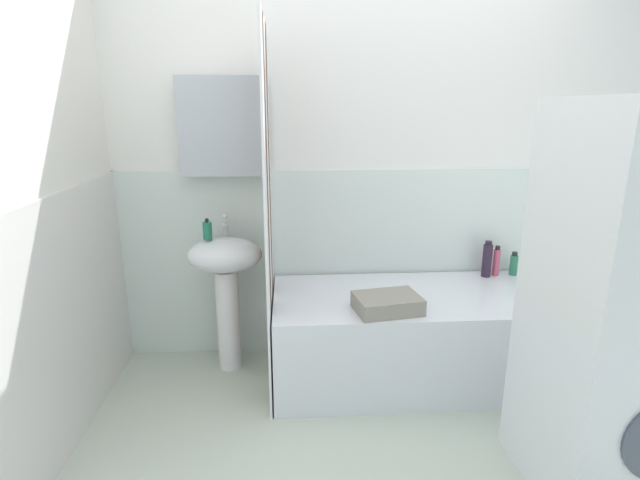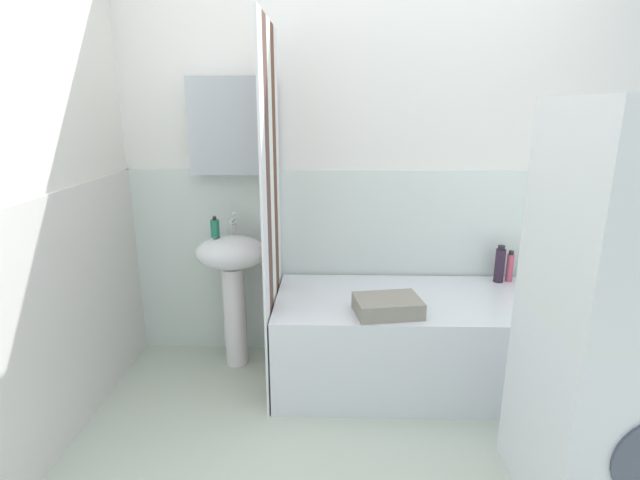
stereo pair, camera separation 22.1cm
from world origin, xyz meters
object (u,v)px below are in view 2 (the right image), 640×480
Objects in this scene: bathtub at (417,340)px; washer_dryer_stack at (629,322)px; body_wash_bottle at (510,267)px; lotion_bottle at (500,265)px; towel_folded at (388,306)px; soap_dispenser at (215,228)px; shampoo_bottle at (528,270)px; sink at (233,272)px.

washer_dryer_stack reaches higher than bathtub.
body_wash_bottle is 0.07m from lotion_bottle.
body_wash_bottle reaches higher than towel_folded.
washer_dryer_stack is at bearing -86.59° from lotion_bottle.
soap_dispenser is at bearing 158.37° from towel_folded.
lotion_bottle is 0.89m from towel_folded.
soap_dispenser is 1.74m from lotion_bottle.
soap_dispenser is at bearing -176.32° from shampoo_bottle.
shampoo_bottle is 0.65× the size of lotion_bottle.
soap_dispenser is 2.09m from washer_dryer_stack.
washer_dryer_stack reaches higher than soap_dispenser.
towel_folded is (-0.74, -0.50, -0.07)m from lotion_bottle.
lotion_bottle is (1.63, 0.09, 0.03)m from sink.
sink is at bearing -176.48° from body_wash_bottle.
bathtub is at bearing 46.84° from towel_folded.
soap_dispenser is at bearing 149.13° from washer_dryer_stack.
towel_folded is 0.21× the size of washer_dryer_stack.
washer_dryer_stack is at bearing -40.13° from towel_folded.
towel_folded is at bearing -21.63° from soap_dispenser.
sink is at bearing 170.55° from bathtub.
bathtub is (1.10, -0.18, -0.35)m from sink.
body_wash_bottle is 0.59× the size of towel_folded.
shampoo_bottle is 0.09× the size of washer_dryer_stack.
sink is at bearing 155.63° from towel_folded.
sink is at bearing -176.82° from lotion_bottle.
soap_dispenser is at bearing -176.48° from lotion_bottle.
lotion_bottle reaches higher than body_wash_bottle.
washer_dryer_stack is (1.70, -1.08, 0.20)m from sink.
washer_dryer_stack is (0.81, -0.68, 0.23)m from towel_folded.
lotion_bottle is (-0.07, -0.01, 0.02)m from body_wash_bottle.
body_wash_bottle is at bearing -178.59° from shampoo_bottle.
towel_folded is (0.98, -0.39, -0.32)m from soap_dispenser.
body_wash_bottle is at bearing 3.83° from soap_dispenser.
sink reaches higher than lotion_bottle.
shampoo_bottle is 1.22m from washer_dryer_stack.
sink is at bearing 147.46° from washer_dryer_stack.
shampoo_bottle is at bearing 84.47° from washer_dryer_stack.
lotion_bottle is at bearing -168.47° from body_wash_bottle.
body_wash_bottle is (0.60, 0.29, 0.36)m from bathtub.
bathtub is (1.19, -0.17, -0.62)m from soap_dispenser.
washer_dryer_stack is at bearing -56.38° from bathtub.
shampoo_bottle is at bearing 5.17° from lotion_bottle.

